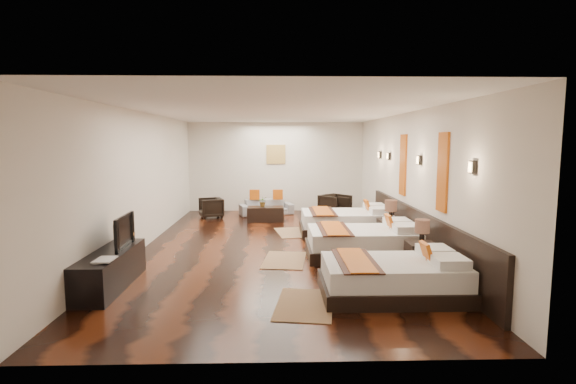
{
  "coord_description": "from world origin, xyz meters",
  "views": [
    {
      "loc": [
        0.01,
        -8.8,
        2.2
      ],
      "look_at": [
        0.26,
        0.49,
        1.1
      ],
      "focal_mm": 26.7,
      "sensor_mm": 36.0,
      "label": 1
    }
  ],
  "objects_px": {
    "nightstand_a": "(421,254)",
    "tv": "(119,231)",
    "nightstand_b": "(390,229)",
    "tv_console": "(111,270)",
    "bed_near": "(394,277)",
    "bed_mid": "(364,242)",
    "book": "(95,260)",
    "table_plant": "(263,202)",
    "coffee_table": "(265,214)",
    "armchair_left": "(211,208)",
    "armchair_right": "(335,206)",
    "sofa": "(266,207)",
    "bed_far": "(347,222)",
    "figurine": "(126,232)"
  },
  "relations": [
    {
      "from": "bed_near",
      "to": "bed_mid",
      "type": "height_order",
      "value": "bed_mid"
    },
    {
      "from": "bed_near",
      "to": "table_plant",
      "type": "height_order",
      "value": "bed_near"
    },
    {
      "from": "bed_mid",
      "to": "armchair_right",
      "type": "bearing_deg",
      "value": 89.74
    },
    {
      "from": "book",
      "to": "table_plant",
      "type": "bearing_deg",
      "value": 70.24
    },
    {
      "from": "bed_mid",
      "to": "nightstand_b",
      "type": "height_order",
      "value": "nightstand_b"
    },
    {
      "from": "nightstand_b",
      "to": "table_plant",
      "type": "height_order",
      "value": "nightstand_b"
    },
    {
      "from": "tv",
      "to": "book",
      "type": "bearing_deg",
      "value": 173.86
    },
    {
      "from": "book",
      "to": "armchair_right",
      "type": "height_order",
      "value": "armchair_right"
    },
    {
      "from": "bed_far",
      "to": "bed_mid",
      "type": "bearing_deg",
      "value": -90.01
    },
    {
      "from": "bed_mid",
      "to": "nightstand_a",
      "type": "bearing_deg",
      "value": -54.39
    },
    {
      "from": "bed_near",
      "to": "tv",
      "type": "relative_size",
      "value": 2.31
    },
    {
      "from": "bed_far",
      "to": "armchair_right",
      "type": "distance_m",
      "value": 2.25
    },
    {
      "from": "tv_console",
      "to": "tv",
      "type": "bearing_deg",
      "value": 79.49
    },
    {
      "from": "nightstand_a",
      "to": "figurine",
      "type": "xyz_separation_m",
      "value": [
        -4.95,
        0.1,
        0.39
      ]
    },
    {
      "from": "armchair_left",
      "to": "armchair_right",
      "type": "relative_size",
      "value": 0.86
    },
    {
      "from": "armchair_right",
      "to": "table_plant",
      "type": "xyz_separation_m",
      "value": [
        -2.08,
        -0.49,
        0.2
      ]
    },
    {
      "from": "figurine",
      "to": "table_plant",
      "type": "height_order",
      "value": "figurine"
    },
    {
      "from": "tv",
      "to": "sofa",
      "type": "relative_size",
      "value": 0.56
    },
    {
      "from": "tv_console",
      "to": "book",
      "type": "bearing_deg",
      "value": -90.0
    },
    {
      "from": "nightstand_b",
      "to": "sofa",
      "type": "xyz_separation_m",
      "value": [
        -2.74,
        3.85,
        -0.11
      ]
    },
    {
      "from": "nightstand_a",
      "to": "armchair_right",
      "type": "distance_m",
      "value": 5.36
    },
    {
      "from": "tv",
      "to": "sofa",
      "type": "distance_m",
      "value": 6.55
    },
    {
      "from": "bed_near",
      "to": "nightstand_b",
      "type": "distance_m",
      "value": 3.13
    },
    {
      "from": "nightstand_a",
      "to": "tv_console",
      "type": "height_order",
      "value": "nightstand_a"
    },
    {
      "from": "bed_near",
      "to": "nightstand_a",
      "type": "xyz_separation_m",
      "value": [
        0.75,
        1.06,
        0.05
      ]
    },
    {
      "from": "tv_console",
      "to": "armchair_left",
      "type": "xyz_separation_m",
      "value": [
        0.62,
        5.93,
        0.02
      ]
    },
    {
      "from": "bed_near",
      "to": "nightstand_a",
      "type": "relative_size",
      "value": 2.25
    },
    {
      "from": "figurine",
      "to": "armchair_left",
      "type": "height_order",
      "value": "figurine"
    },
    {
      "from": "bed_far",
      "to": "sofa",
      "type": "distance_m",
      "value": 3.4
    },
    {
      "from": "armchair_right",
      "to": "figurine",
      "type": "bearing_deg",
      "value": -169.53
    },
    {
      "from": "table_plant",
      "to": "nightstand_b",
      "type": "bearing_deg",
      "value": -45.44
    },
    {
      "from": "nightstand_a",
      "to": "tv",
      "type": "height_order",
      "value": "tv"
    },
    {
      "from": "sofa",
      "to": "bed_far",
      "type": "bearing_deg",
      "value": -70.34
    },
    {
      "from": "bed_far",
      "to": "nightstand_a",
      "type": "distance_m",
      "value": 3.15
    },
    {
      "from": "bed_far",
      "to": "armchair_left",
      "type": "distance_m",
      "value": 4.23
    },
    {
      "from": "bed_near",
      "to": "bed_far",
      "type": "relative_size",
      "value": 0.94
    },
    {
      "from": "nightstand_a",
      "to": "book",
      "type": "height_order",
      "value": "nightstand_a"
    },
    {
      "from": "nightstand_a",
      "to": "table_plant",
      "type": "bearing_deg",
      "value": 120.22
    },
    {
      "from": "nightstand_a",
      "to": "bed_mid",
      "type": "bearing_deg",
      "value": 125.61
    },
    {
      "from": "nightstand_a",
      "to": "armchair_left",
      "type": "bearing_deg",
      "value": 129.12
    },
    {
      "from": "table_plant",
      "to": "tv_console",
      "type": "bearing_deg",
      "value": -111.46
    },
    {
      "from": "sofa",
      "to": "armchair_right",
      "type": "relative_size",
      "value": 2.14
    },
    {
      "from": "coffee_table",
      "to": "armchair_left",
      "type": "bearing_deg",
      "value": 160.94
    },
    {
      "from": "bed_far",
      "to": "nightstand_b",
      "type": "bearing_deg",
      "value": -55.66
    },
    {
      "from": "tv_console",
      "to": "figurine",
      "type": "height_order",
      "value": "figurine"
    },
    {
      "from": "bed_mid",
      "to": "nightstand_a",
      "type": "xyz_separation_m",
      "value": [
        0.75,
        -1.04,
        0.04
      ]
    },
    {
      "from": "bed_mid",
      "to": "bed_far",
      "type": "relative_size",
      "value": 0.99
    },
    {
      "from": "bed_near",
      "to": "armchair_left",
      "type": "height_order",
      "value": "bed_near"
    },
    {
      "from": "nightstand_b",
      "to": "tv_console",
      "type": "bearing_deg",
      "value": -152.47
    },
    {
      "from": "bed_far",
      "to": "armchair_right",
      "type": "xyz_separation_m",
      "value": [
        0.02,
        2.25,
        0.05
      ]
    }
  ]
}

